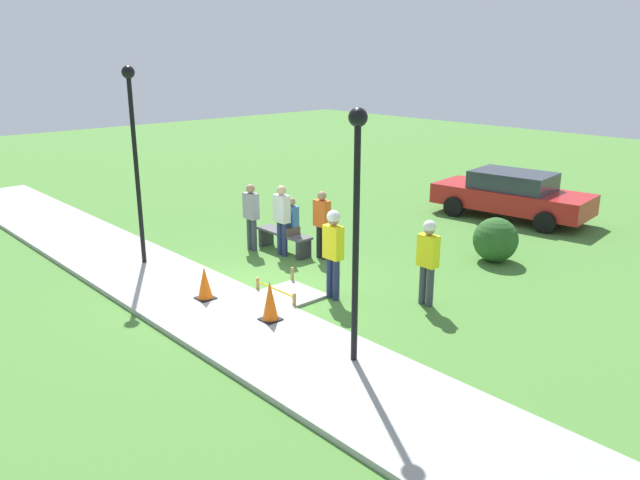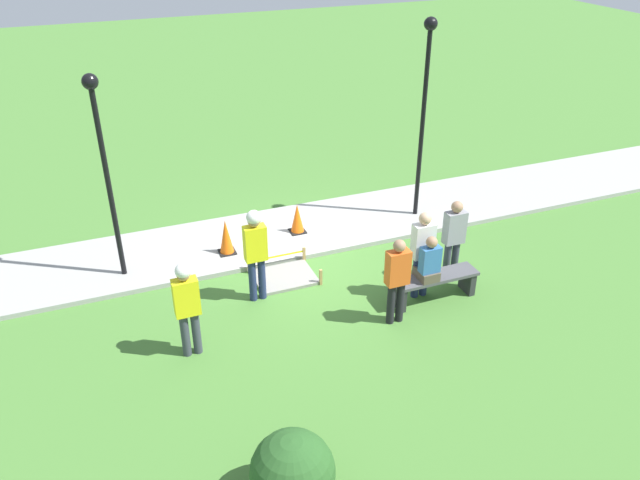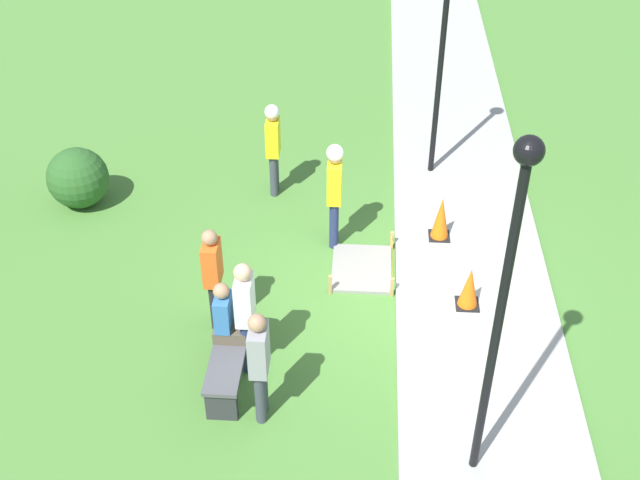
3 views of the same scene
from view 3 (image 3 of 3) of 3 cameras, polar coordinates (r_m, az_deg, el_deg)
ground_plane at (r=12.05m, az=5.40°, el=-4.31°), size 60.00×60.00×0.00m
sidewalk at (r=12.12m, az=10.96°, el=-4.31°), size 28.00×2.34×0.10m
wet_concrete_patch at (r=12.55m, az=2.99°, el=-2.02°), size 1.22×0.98×0.33m
traffic_cone_near_patch at (r=11.76m, az=10.58°, el=-3.34°), size 0.34×0.34×0.67m
traffic_cone_far_patch at (r=13.02m, az=8.60°, el=1.56°), size 0.34×0.34×0.75m
park_bench at (r=10.71m, az=-6.42°, el=-8.17°), size 1.66×0.44×0.51m
person_seated_on_bench at (r=10.51m, az=-6.71°, el=-5.45°), size 0.36×0.44×0.89m
worker_supervisor at (r=12.49m, az=1.04°, el=3.85°), size 0.40×0.27×1.84m
worker_assistant at (r=13.86m, az=-3.36°, el=6.96°), size 0.40×0.25×1.72m
bystander_in_orange_shirt at (r=11.12m, az=-7.62°, el=-2.36°), size 0.40×0.22×1.64m
bystander_in_gray_shirt at (r=10.38m, az=-5.33°, el=-5.04°), size 0.40×0.23×1.74m
bystander_in_white_shirt at (r=9.76m, az=-4.33°, el=-8.58°), size 0.40×0.22×1.68m
lamppost_near at (r=13.80m, az=8.76°, el=14.09°), size 0.28×0.28×3.93m
lamppost_far at (r=7.98m, az=13.10°, el=-2.66°), size 0.28×0.28×4.39m
shrub_rounded_near at (r=14.39m, az=-16.84°, el=4.25°), size 1.05×1.05×1.05m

